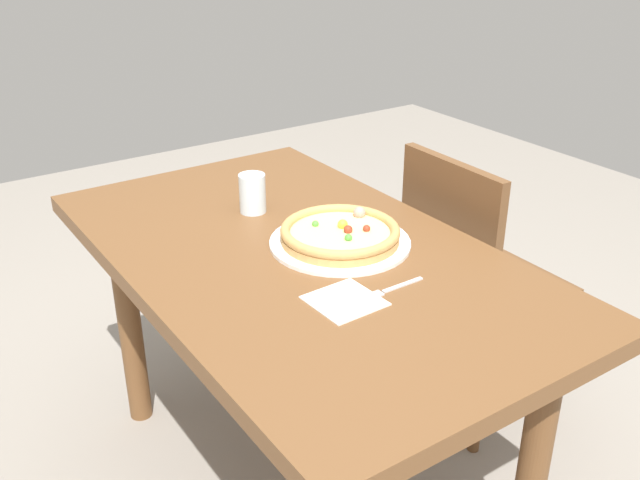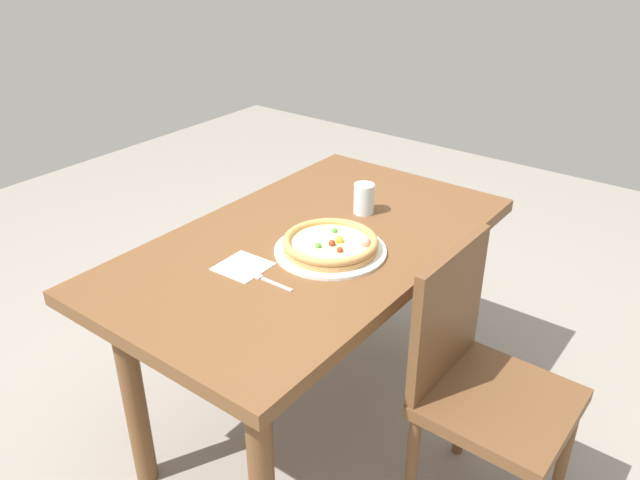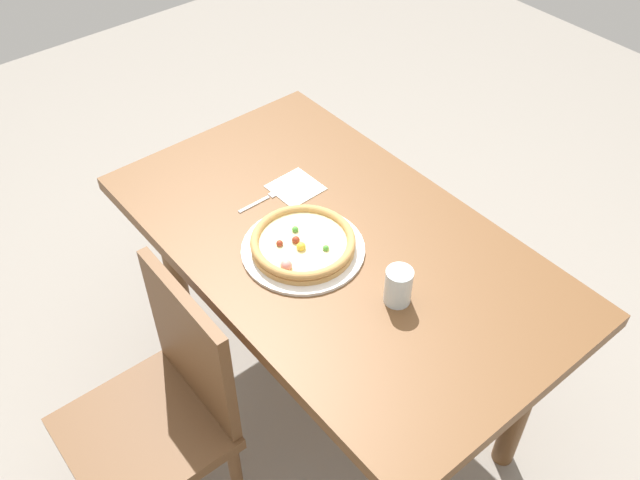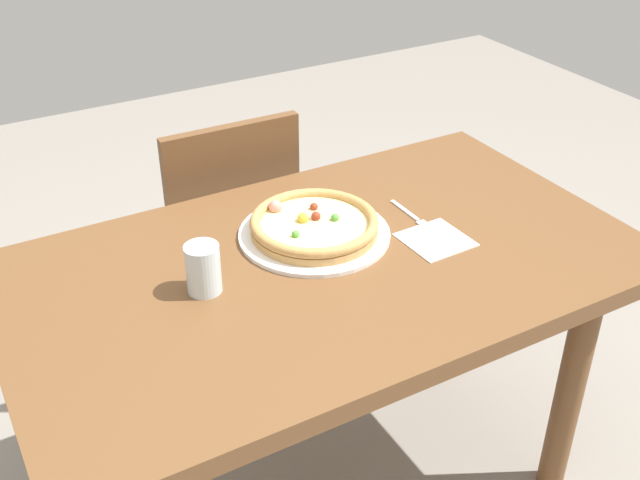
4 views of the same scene
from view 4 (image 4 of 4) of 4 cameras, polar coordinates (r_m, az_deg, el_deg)
The scene contains 7 objects.
dining_table at distance 1.73m, azimuth 0.43°, elevation -4.38°, with size 1.38×0.80×0.75m.
chair_near at distance 2.29m, azimuth -7.29°, elevation 0.31°, with size 0.41×0.41×0.88m.
plate at distance 1.76m, azimuth -0.42°, elevation 0.45°, with size 0.35×0.35×0.01m, color white.
pizza at distance 1.74m, azimuth -0.45°, elevation 1.17°, with size 0.29×0.29×0.05m.
fork at distance 1.84m, azimuth 7.04°, elevation 1.63°, with size 0.02×0.17×0.00m.
drinking_glass at distance 1.57m, azimuth -8.63°, elevation -2.10°, with size 0.07×0.07×0.11m, color silver.
napkin at distance 1.76m, azimuth 8.54°, elevation 0.02°, with size 0.14×0.14×0.00m, color white.
Camera 4 is at (0.70, 1.21, 1.67)m, focal length 43.31 mm.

